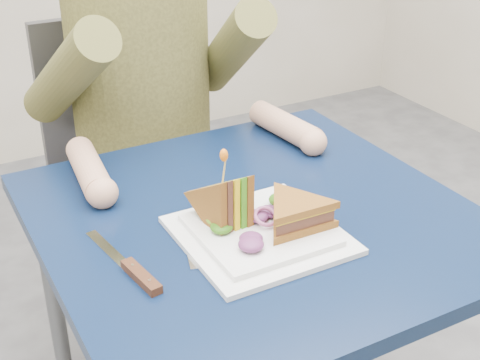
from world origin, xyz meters
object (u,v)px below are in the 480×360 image
sandwich_upright (224,204)px  table (255,250)px  chair (135,166)px  knife (135,271)px  fork (188,240)px  sandwich_flat (296,213)px  diner (141,40)px  plate (259,233)px

sandwich_upright → table: bearing=20.1°
table → chair: bearing=90.0°
sandwich_upright → knife: sandwich_upright is taller
fork → knife: (-0.11, -0.05, 0.00)m
table → sandwich_flat: sandwich_flat is taller
chair → fork: 0.72m
diner → plate: (-0.04, -0.61, -0.18)m
chair → sandwich_flat: chair is taller
chair → sandwich_upright: size_ratio=6.44×
chair → knife: bearing=-109.7°
sandwich_flat → sandwich_upright: sandwich_upright is taller
diner → knife: bearing=-113.0°
chair → table: bearing=-90.0°
fork → knife: knife is taller
fork → sandwich_upright: bearing=-2.0°
knife → fork: bearing=22.4°
table → sandwich_upright: 0.16m
diner → sandwich_upright: (-0.08, -0.56, -0.13)m
table → sandwich_upright: (-0.08, -0.03, 0.13)m
plate → fork: plate is taller
chair → fork: (-0.15, -0.67, 0.19)m
table → sandwich_flat: (0.02, -0.10, 0.12)m
table → plate: (-0.04, -0.07, 0.09)m
sandwich_upright → fork: sandwich_upright is taller
chair → plate: size_ratio=3.58×
plate → knife: plate is taller
table → plate: bearing=-115.6°
sandwich_flat → fork: bearing=156.5°
fork → plate: bearing=-23.0°
plate → chair: bearing=87.2°
table → fork: (-0.15, -0.03, 0.08)m
table → sandwich_upright: bearing=-159.9°
table → diner: size_ratio=1.01×
sandwich_flat → sandwich_upright: bearing=144.3°
plate → sandwich_flat: size_ratio=1.74×
diner → knife: size_ratio=3.37×
plate → table: bearing=64.4°
fork → sandwich_flat: bearing=-23.5°
sandwich_flat → chair: bearing=91.5°
table → diner: diner is taller
sandwich_upright → fork: (-0.07, 0.00, -0.05)m
fork → chair: bearing=77.7°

